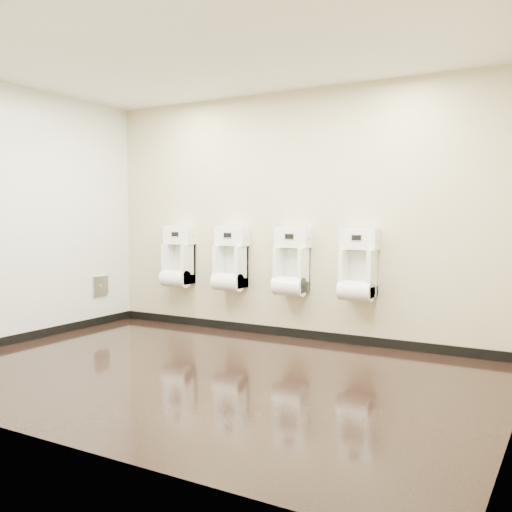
{
  "coord_description": "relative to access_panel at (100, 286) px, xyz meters",
  "views": [
    {
      "loc": [
        2.85,
        -4.1,
        1.39
      ],
      "look_at": [
        0.19,
        0.55,
        1.02
      ],
      "focal_mm": 40.0,
      "sensor_mm": 36.0,
      "label": 1
    }
  ],
  "objects": [
    {
      "name": "front_wall",
      "position": [
        2.48,
        -2.95,
        0.9
      ],
      "size": [
        5.0,
        0.02,
        2.8
      ],
      "primitive_type": "cube",
      "color": "beige",
      "rests_on": "ground"
    },
    {
      "name": "urinal_2",
      "position": [
        2.52,
        0.42,
        0.33
      ],
      "size": [
        0.4,
        0.3,
        0.75
      ],
      "color": "white",
      "rests_on": "back_wall"
    },
    {
      "name": "urinal_1",
      "position": [
        1.7,
        0.42,
        0.33
      ],
      "size": [
        0.4,
        0.3,
        0.75
      ],
      "color": "white",
      "rests_on": "back_wall"
    },
    {
      "name": "left_wall",
      "position": [
        -0.02,
        -1.2,
        0.9
      ],
      "size": [
        0.02,
        3.5,
        2.8
      ],
      "primitive_type": "cube",
      "color": "beige",
      "rests_on": "ground"
    },
    {
      "name": "skirting_left",
      "position": [
        -0.01,
        -1.2,
        -0.45
      ],
      "size": [
        0.02,
        3.5,
        0.1
      ],
      "primitive_type": "cube",
      "color": "black",
      "rests_on": "ground"
    },
    {
      "name": "tile_overlay_left",
      "position": [
        -0.01,
        -1.2,
        0.9
      ],
      "size": [
        0.01,
        3.5,
        2.8
      ],
      "primitive_type": "cube",
      "color": "white",
      "rests_on": "ground"
    },
    {
      "name": "urinal_0",
      "position": [
        0.93,
        0.42,
        0.33
      ],
      "size": [
        0.4,
        0.3,
        0.75
      ],
      "color": "white",
      "rests_on": "back_wall"
    },
    {
      "name": "ceiling",
      "position": [
        2.48,
        -1.2,
        2.3
      ],
      "size": [
        5.0,
        3.5,
        0.0
      ],
      "primitive_type": "cube",
      "color": "silver"
    },
    {
      "name": "back_wall",
      "position": [
        2.48,
        0.55,
        0.9
      ],
      "size": [
        5.0,
        0.02,
        2.8
      ],
      "primitive_type": "cube",
      "color": "beige",
      "rests_on": "ground"
    },
    {
      "name": "ground",
      "position": [
        2.48,
        -1.2,
        -0.5
      ],
      "size": [
        5.0,
        3.5,
        0.0
      ],
      "primitive_type": "cube",
      "color": "black",
      "rests_on": "ground"
    },
    {
      "name": "urinal_3",
      "position": [
        3.3,
        0.42,
        0.33
      ],
      "size": [
        0.4,
        0.3,
        0.75
      ],
      "color": "white",
      "rests_on": "back_wall"
    },
    {
      "name": "skirting_back",
      "position": [
        2.48,
        0.54,
        -0.45
      ],
      "size": [
        5.0,
        0.02,
        0.1
      ],
      "primitive_type": "cube",
      "color": "black",
      "rests_on": "ground"
    },
    {
      "name": "access_panel",
      "position": [
        0.0,
        0.0,
        0.0
      ],
      "size": [
        0.04,
        0.25,
        0.25
      ],
      "color": "#9E9EA3",
      "rests_on": "left_wall"
    }
  ]
}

